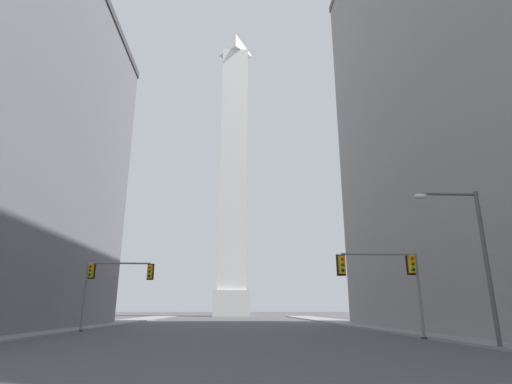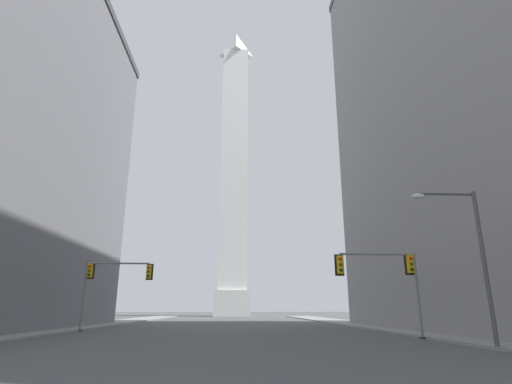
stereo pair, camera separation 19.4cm
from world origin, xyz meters
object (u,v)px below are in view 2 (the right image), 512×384
obelisk (234,166)px  traffic_light_mid_right (388,272)px  street_lamp (470,247)px  traffic_light_mid_left (109,278)px

obelisk → traffic_light_mid_right: bearing=-81.9°
obelisk → street_lamp: (11.30, -76.30, -31.56)m
traffic_light_mid_right → street_lamp: (1.42, -6.70, 0.60)m
obelisk → traffic_light_mid_right: size_ratio=14.35×
street_lamp → traffic_light_mid_left: bearing=142.9°
traffic_light_mid_right → street_lamp: size_ratio=0.73×
obelisk → traffic_light_mid_left: 68.94m
traffic_light_mid_left → street_lamp: bearing=-37.1°
traffic_light_mid_left → street_lamp: street_lamp is taller
obelisk → traffic_light_mid_left: bearing=-99.3°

